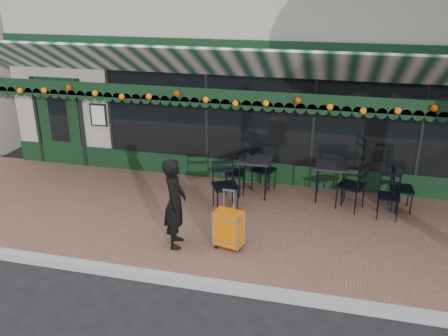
% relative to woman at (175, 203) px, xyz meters
% --- Properties ---
extents(ground, '(80.00, 80.00, 0.00)m').
position_rel_woman_xyz_m(ground, '(0.69, -0.84, -0.96)').
color(ground, black).
rests_on(ground, ground).
extents(sidewalk, '(18.00, 4.00, 0.15)m').
position_rel_woman_xyz_m(sidewalk, '(0.69, 1.16, -0.88)').
color(sidewalk, brown).
rests_on(sidewalk, ground).
extents(curb, '(18.00, 0.16, 0.15)m').
position_rel_woman_xyz_m(curb, '(0.69, -0.92, -0.88)').
color(curb, '#9E9E99').
rests_on(curb, ground).
extents(restaurant_building, '(12.00, 9.60, 4.50)m').
position_rel_woman_xyz_m(restaurant_building, '(0.69, 6.99, 1.31)').
color(restaurant_building, '#9E9589').
rests_on(restaurant_building, ground).
extents(woman, '(0.52, 0.67, 1.62)m').
position_rel_woman_xyz_m(woman, '(0.00, 0.00, 0.00)').
color(woman, black).
rests_on(woman, sidewalk).
extents(suitcase, '(0.52, 0.36, 1.10)m').
position_rel_woman_xyz_m(suitcase, '(0.92, 0.12, -0.44)').
color(suitcase, '#DA6206').
rests_on(suitcase, sidewalk).
extents(cafe_table_a, '(0.64, 0.64, 0.79)m').
position_rel_woman_xyz_m(cafe_table_a, '(2.55, 2.57, -0.10)').
color(cafe_table_a, black).
rests_on(cafe_table_a, sidewalk).
extents(cafe_table_b, '(0.67, 0.67, 0.82)m').
position_rel_woman_xyz_m(cafe_table_b, '(0.95, 2.44, -0.07)').
color(cafe_table_b, black).
rests_on(cafe_table_b, sidewalk).
extents(chair_a_left, '(0.65, 0.65, 0.99)m').
position_rel_woman_xyz_m(chair_a_left, '(2.97, 2.21, -0.31)').
color(chair_a_left, black).
rests_on(chair_a_left, sidewalk).
extents(chair_a_right, '(0.47, 0.47, 0.91)m').
position_rel_woman_xyz_m(chair_a_right, '(3.96, 2.41, -0.36)').
color(chair_a_right, black).
rests_on(chair_a_right, sidewalk).
extents(chair_a_front, '(0.46, 0.46, 0.87)m').
position_rel_woman_xyz_m(chair_a_front, '(3.68, 1.99, -0.37)').
color(chair_a_front, black).
rests_on(chair_a_front, sidewalk).
extents(chair_b_left, '(0.54, 0.54, 0.91)m').
position_rel_woman_xyz_m(chair_b_left, '(0.52, 2.41, -0.35)').
color(chair_b_left, black).
rests_on(chair_b_left, sidewalk).
extents(chair_b_right, '(0.59, 0.59, 0.91)m').
position_rel_woman_xyz_m(chair_b_right, '(1.10, 2.74, -0.35)').
color(chair_b_right, black).
rests_on(chair_b_right, sidewalk).
extents(chair_b_front, '(0.68, 0.68, 1.00)m').
position_rel_woman_xyz_m(chair_b_front, '(0.51, 1.56, -0.31)').
color(chair_b_front, black).
rests_on(chair_b_front, sidewalk).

